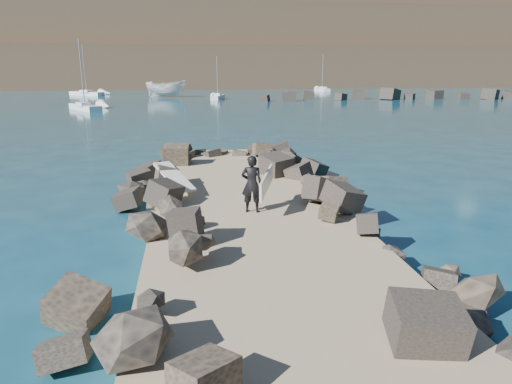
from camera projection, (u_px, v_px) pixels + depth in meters
The scene contains 14 objects.
ground at pixel (251, 230), 14.34m from camera, with size 800.00×800.00×0.00m, color #0F384C.
jetty at pixel (261, 244), 12.35m from camera, with size 6.00×26.00×0.60m, color #8C7759.
riprap_left at pixel (153, 236), 12.37m from camera, with size 2.60×22.00×1.00m, color black.
riprap_right at pixel (358, 226), 13.17m from camera, with size 2.60×22.00×1.00m, color black.
breakwater_secondary at pixel (425, 95), 71.49m from camera, with size 52.00×4.00×1.20m, color black.
headland at pixel (219, 35), 164.12m from camera, with size 360.00×140.00×32.00m, color #2D4919.
surfboard_resting at pixel (174, 179), 16.33m from camera, with size 0.64×2.55×0.08m, color beige.
boat_imported at pixel (166, 89), 76.32m from camera, with size 2.69×7.16×2.76m, color silver.
surfer_with_board at pixel (254, 184), 13.92m from camera, with size 1.19×2.11×1.78m.
sailboat_d at pixel (322, 90), 94.34m from camera, with size 1.72×6.29×7.59m.
sailboat_b at pixel (218, 97), 71.22m from camera, with size 2.56×5.50×6.67m.
sailboat_f at pixel (352, 86), 112.33m from camera, with size 1.48×5.14×6.33m.
sailboat_a at pixel (85, 107), 53.40m from camera, with size 4.81×6.55×8.20m.
sailboat_e at pixel (87, 93), 80.88m from camera, with size 6.73×5.69×8.74m.
Camera 1 is at (-1.79, -13.39, 4.95)m, focal length 32.00 mm.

